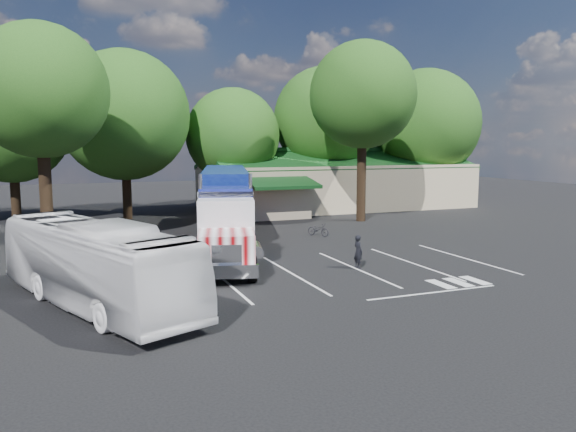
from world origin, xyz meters
name	(u,v)px	position (x,y,z in m)	size (l,w,h in m)	color
ground	(252,251)	(0.00, 0.00, 0.00)	(120.00, 120.00, 0.00)	black
event_hall	(334,183)	(13.74, 17.81, 2.21)	(24.20, 14.12, 5.55)	tan
tree_row_b	(11,127)	(-13.00, 17.80, 7.13)	(8.40, 8.40, 11.35)	black
tree_row_c	(124,115)	(-5.00, 16.20, 8.04)	(10.00, 10.00, 13.05)	black
tree_row_d	(233,135)	(4.00, 17.50, 6.58)	(8.00, 8.00, 10.60)	black
tree_row_e	(326,119)	(13.00, 18.00, 8.09)	(9.60, 9.60, 12.90)	black
tree_row_f	(425,124)	(23.00, 16.80, 7.79)	(10.40, 10.40, 13.00)	black
tree_near_left	(40,91)	(-10.50, 6.00, 8.81)	(7.60, 7.60, 12.65)	black
tree_near_right	(363,95)	(11.50, 8.50, 9.46)	(8.00, 8.00, 13.50)	black
semi_truck	(225,199)	(-0.42, 3.90, 2.52)	(8.04, 21.19, 4.45)	black
woman	(358,252)	(3.34, -6.00, 0.80)	(0.58, 0.38, 1.60)	black
bicycle	(318,229)	(5.50, 3.23, 0.43)	(0.56, 1.62, 0.85)	black
tour_bus	(95,264)	(-8.55, -8.00, 1.56)	(2.63, 11.24, 3.13)	silver
silver_sedan	(335,205)	(12.00, 14.00, 0.62)	(1.31, 3.75, 1.23)	#989A9F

